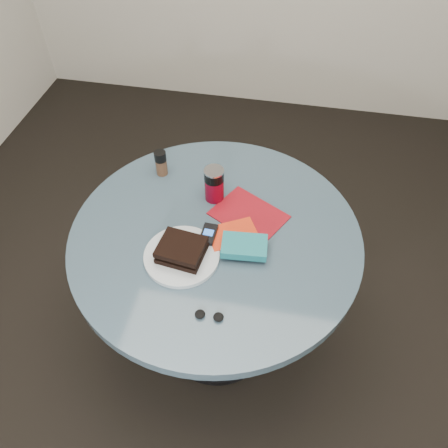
% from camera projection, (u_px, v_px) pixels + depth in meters
% --- Properties ---
extents(ground, '(4.00, 4.00, 0.00)m').
position_uv_depth(ground, '(218.00, 335.00, 2.06)').
color(ground, black).
rests_on(ground, ground).
extents(table, '(1.00, 1.00, 0.75)m').
position_uv_depth(table, '(216.00, 261.00, 1.62)').
color(table, black).
rests_on(table, ground).
extents(plate, '(0.32, 0.32, 0.02)m').
position_uv_depth(plate, '(182.00, 256.00, 1.42)').
color(plate, silver).
rests_on(plate, table).
extents(sandwich, '(0.16, 0.14, 0.05)m').
position_uv_depth(sandwich, '(182.00, 250.00, 1.39)').
color(sandwich, black).
rests_on(sandwich, plate).
extents(soda_can, '(0.08, 0.08, 0.13)m').
position_uv_depth(soda_can, '(214.00, 184.00, 1.55)').
color(soda_can, maroon).
rests_on(soda_can, table).
extents(pepper_grinder, '(0.06, 0.06, 0.10)m').
position_uv_depth(pepper_grinder, '(161.00, 163.00, 1.65)').
color(pepper_grinder, '#4D3221').
rests_on(pepper_grinder, table).
extents(magazine, '(0.30, 0.28, 0.00)m').
position_uv_depth(magazine, '(249.00, 215.00, 1.54)').
color(magazine, maroon).
rests_on(magazine, table).
extents(red_book, '(0.20, 0.17, 0.01)m').
position_uv_depth(red_book, '(233.00, 235.00, 1.47)').
color(red_book, red).
rests_on(red_book, magazine).
extents(novel, '(0.15, 0.11, 0.03)m').
position_uv_depth(novel, '(244.00, 246.00, 1.41)').
color(novel, '#17656E').
rests_on(novel, red_book).
extents(mp3_player, '(0.05, 0.09, 0.02)m').
position_uv_depth(mp3_player, '(209.00, 234.00, 1.46)').
color(mp3_player, black).
rests_on(mp3_player, red_book).
extents(headphones, '(0.09, 0.03, 0.02)m').
position_uv_depth(headphones, '(209.00, 316.00, 1.27)').
color(headphones, black).
rests_on(headphones, table).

